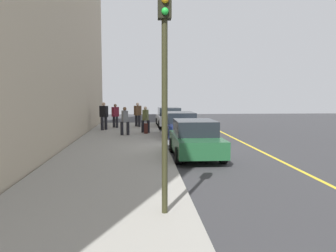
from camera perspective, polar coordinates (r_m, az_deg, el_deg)
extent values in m
plane|color=#333335|center=(15.61, 3.67, -4.26)|extent=(56.00, 56.00, 0.00)
cube|color=gray|center=(15.49, -8.54, -4.10)|extent=(28.00, 4.60, 0.15)
cube|color=gold|center=(16.35, 14.87, -3.97)|extent=(28.00, 0.14, 0.01)
cube|color=white|center=(19.05, 0.10, -2.15)|extent=(5.91, 0.56, 0.22)
cylinder|color=black|center=(25.46, 2.40, 0.23)|extent=(0.65, 0.24, 0.64)
cylinder|color=black|center=(25.28, -1.37, 0.20)|extent=(0.65, 0.24, 0.64)
cylinder|color=black|center=(27.99, 1.67, 0.71)|extent=(0.65, 0.24, 0.64)
cylinder|color=black|center=(27.83, -1.76, 0.68)|extent=(0.65, 0.24, 0.64)
cube|color=white|center=(26.61, 0.23, 1.05)|extent=(4.18, 1.90, 0.64)
cube|color=black|center=(26.77, 0.18, 2.41)|extent=(2.19, 1.65, 0.60)
cylinder|color=black|center=(18.86, 5.12, -1.61)|extent=(0.64, 0.23, 0.64)
cylinder|color=black|center=(18.64, 0.03, -1.67)|extent=(0.64, 0.23, 0.64)
cylinder|color=black|center=(21.72, 3.75, -0.67)|extent=(0.64, 0.23, 0.64)
cylinder|color=black|center=(21.53, -0.67, -0.71)|extent=(0.64, 0.23, 0.64)
cube|color=navy|center=(20.14, 2.04, -0.36)|extent=(4.74, 1.88, 0.64)
cube|color=black|center=(20.32, 1.96, 1.44)|extent=(2.47, 1.64, 0.60)
cylinder|color=black|center=(13.11, 9.05, -4.75)|extent=(0.64, 0.22, 0.64)
cylinder|color=black|center=(12.84, 1.70, -4.90)|extent=(0.64, 0.22, 0.64)
cylinder|color=black|center=(15.70, 6.83, -3.05)|extent=(0.64, 0.22, 0.64)
cylinder|color=black|center=(15.47, 0.70, -3.13)|extent=(0.64, 0.22, 0.64)
cube|color=#1E512D|center=(14.21, 4.53, -2.80)|extent=(4.32, 1.81, 0.64)
cube|color=black|center=(14.35, 4.42, -0.23)|extent=(2.25, 1.61, 0.60)
cylinder|color=black|center=(21.84, -3.25, -0.07)|extent=(0.18, 0.18, 0.77)
cylinder|color=black|center=(21.94, -4.16, -0.05)|extent=(0.18, 0.18, 0.77)
cube|color=brown|center=(21.83, -3.72, 1.81)|extent=(0.50, 0.39, 0.66)
sphere|color=beige|center=(21.81, -3.72, 2.95)|extent=(0.21, 0.21, 0.21)
cylinder|color=black|center=(20.71, -6.59, -0.38)|extent=(0.18, 0.18, 0.78)
cylinder|color=black|center=(20.62, -7.57, -0.42)|extent=(0.18, 0.18, 0.78)
cube|color=slate|center=(20.60, -7.10, 1.60)|extent=(0.51, 0.40, 0.66)
sphere|color=brown|center=(20.58, -7.12, 2.82)|extent=(0.22, 0.22, 0.22)
cylinder|color=black|center=(23.92, -10.16, 0.46)|extent=(0.20, 0.20, 0.87)
cylinder|color=black|center=(23.59, -10.74, 0.38)|extent=(0.20, 0.20, 0.87)
cube|color=black|center=(23.69, -10.49, 2.36)|extent=(0.52, 0.59, 0.74)
sphere|color=#D8AD8C|center=(23.67, -10.51, 3.55)|extent=(0.24, 0.24, 0.24)
cylinder|color=black|center=(25.10, -8.38, 0.63)|extent=(0.19, 0.19, 0.80)
cylinder|color=black|center=(25.40, -8.86, 0.68)|extent=(0.19, 0.19, 0.80)
cube|color=maroon|center=(25.20, -8.65, 2.33)|extent=(0.51, 0.54, 0.68)
sphere|color=brown|center=(25.18, -8.66, 3.35)|extent=(0.22, 0.22, 0.22)
cylinder|color=black|center=(25.67, -4.74, 0.81)|extent=(0.19, 0.19, 0.83)
cylinder|color=black|center=(25.99, -5.22, 0.87)|extent=(0.19, 0.19, 0.83)
cube|color=brown|center=(25.78, -4.99, 2.55)|extent=(0.52, 0.56, 0.71)
sphere|color=beige|center=(25.76, -5.00, 3.59)|extent=(0.23, 0.23, 0.23)
cylinder|color=#2D2D19|center=(7.02, -0.56, 1.25)|extent=(0.12, 0.12, 3.92)
cube|color=black|center=(7.23, -0.57, 19.84)|extent=(0.26, 0.26, 0.70)
sphere|color=green|center=(7.03, -0.49, 18.33)|extent=(0.14, 0.14, 0.14)
cube|color=#471E19|center=(21.36, -3.66, -0.39)|extent=(0.34, 0.22, 0.62)
cylinder|color=#4C4C4C|center=(21.32, -3.67, 0.92)|extent=(0.03, 0.03, 0.36)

